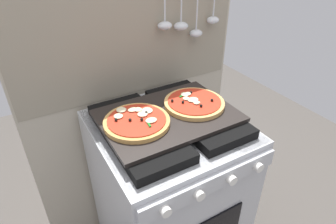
{
  "coord_description": "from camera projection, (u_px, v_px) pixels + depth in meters",
  "views": [
    {
      "loc": [
        -0.49,
        -0.85,
        1.55
      ],
      "look_at": [
        0.0,
        0.0,
        0.93
      ],
      "focal_mm": 30.83,
      "sensor_mm": 36.0,
      "label": 1
    }
  ],
  "objects": [
    {
      "name": "pizza_right",
      "position": [
        194.0,
        103.0,
        1.23
      ],
      "size": [
        0.26,
        0.26,
        0.03
      ],
      "color": "tan",
      "rests_on": "baking_tray"
    },
    {
      "name": "baking_tray",
      "position": [
        168.0,
        116.0,
        1.18
      ],
      "size": [
        0.54,
        0.38,
        0.02
      ],
      "primitive_type": "cube",
      "color": "black",
      "rests_on": "stove"
    },
    {
      "name": "kitchen_backsplash",
      "position": [
        136.0,
        104.0,
        1.49
      ],
      "size": [
        1.1,
        0.09,
        1.55
      ],
      "color": "#B2A893",
      "rests_on": "ground_plane"
    },
    {
      "name": "pizza_left",
      "position": [
        137.0,
        121.0,
        1.11
      ],
      "size": [
        0.26,
        0.26,
        0.03
      ],
      "color": "tan",
      "rests_on": "baking_tray"
    },
    {
      "name": "stove",
      "position": [
        168.0,
        194.0,
        1.42
      ],
      "size": [
        0.6,
        0.64,
        0.9
      ],
      "color": "#B7BABF",
      "rests_on": "ground_plane"
    }
  ]
}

